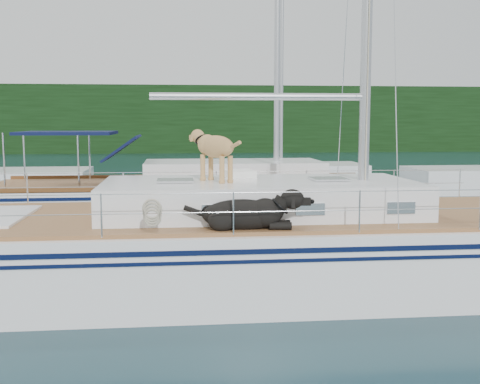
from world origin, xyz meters
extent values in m
plane|color=black|center=(0.00, 0.00, 0.00)|extent=(120.00, 120.00, 0.00)
cube|color=black|center=(0.00, 45.00, 3.00)|extent=(90.00, 3.00, 6.00)
cube|color=#595147|center=(0.00, 46.20, 0.60)|extent=(92.00, 1.00, 1.20)
cube|color=white|center=(0.00, 0.00, 0.50)|extent=(12.00, 3.80, 1.40)
cube|color=#96613C|center=(0.00, 0.00, 1.23)|extent=(11.52, 3.50, 0.06)
cube|color=white|center=(0.80, 0.00, 1.54)|extent=(5.20, 2.50, 0.55)
cylinder|color=silver|center=(0.80, 0.00, 3.21)|extent=(3.60, 0.12, 0.12)
cylinder|color=silver|center=(0.00, -1.75, 1.82)|extent=(10.56, 0.01, 0.01)
cylinder|color=silver|center=(0.00, 1.75, 1.82)|extent=(10.56, 0.01, 0.01)
cube|color=#1B41AA|center=(-1.49, 1.48, 1.29)|extent=(0.79, 0.69, 0.05)
cube|color=white|center=(0.55, 0.68, 1.87)|extent=(0.59, 0.52, 0.13)
torus|color=#BFB197|center=(-0.92, -1.81, 1.62)|extent=(0.37, 0.19, 0.35)
cube|color=white|center=(-0.22, 6.43, 0.45)|extent=(11.00, 3.50, 1.30)
cube|color=#96613C|center=(-0.22, 6.43, 1.10)|extent=(10.56, 3.29, 0.06)
cube|color=white|center=(0.98, 6.43, 1.45)|extent=(4.80, 2.30, 0.55)
cube|color=#0E153B|center=(-3.42, 6.43, 2.50)|extent=(2.40, 2.30, 0.08)
cube|color=white|center=(4.00, 16.00, 0.40)|extent=(7.20, 3.00, 1.10)
cylinder|color=silver|center=(4.00, 16.00, 6.00)|extent=(0.14, 0.14, 11.00)
camera|label=1|loc=(-0.59, -9.95, 2.80)|focal=45.00mm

